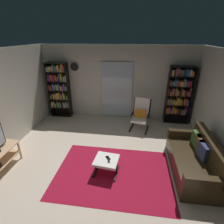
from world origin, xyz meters
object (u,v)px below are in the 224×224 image
object	(u,v)px
ottoman	(106,162)
wall_clock	(74,67)
bookshelf_near_tv	(59,88)
lounge_armchair	(141,113)
bookshelf_near_sofa	(179,94)
leather_sofa	(195,160)
tv_remote	(109,160)
cell_phone	(108,158)

from	to	relation	value
ottoman	wall_clock	size ratio (longest dim) A/B	1.96
bookshelf_near_tv	lounge_armchair	bearing A→B (deg)	-11.11
bookshelf_near_sofa	wall_clock	bearing A→B (deg)	177.87
bookshelf_near_tv	leather_sofa	xyz separation A→B (m)	(4.19, -2.45, -0.78)
leather_sofa	tv_remote	size ratio (longest dim) A/B	12.30
wall_clock	tv_remote	bearing A→B (deg)	-60.55
leather_sofa	ottoman	distance (m)	2.00
leather_sofa	bookshelf_near_tv	bearing A→B (deg)	149.67
bookshelf_near_sofa	tv_remote	distance (m)	3.52
cell_phone	wall_clock	distance (m)	3.64
lounge_armchair	ottoman	bearing A→B (deg)	-109.63
lounge_armchair	cell_phone	bearing A→B (deg)	-109.31
tv_remote	cell_phone	world-z (taller)	tv_remote
ottoman	lounge_armchair	bearing A→B (deg)	70.37
bookshelf_near_sofa	ottoman	distance (m)	3.55
bookshelf_near_tv	cell_phone	xyz separation A→B (m)	(2.25, -2.73, -0.71)
bookshelf_near_tv	tv_remote	distance (m)	3.69
bookshelf_near_tv	wall_clock	bearing A→B (deg)	15.48
leather_sofa	tv_remote	xyz separation A→B (m)	(-1.91, -0.36, 0.07)
leather_sofa	ottoman	world-z (taller)	leather_sofa
leather_sofa	wall_clock	bearing A→B (deg)	143.92
leather_sofa	lounge_armchair	xyz separation A→B (m)	(-1.20, 1.87, 0.22)
lounge_armchair	tv_remote	distance (m)	2.34
bookshelf_near_tv	wall_clock	size ratio (longest dim) A/B	6.98
bookshelf_near_tv	leather_sofa	size ratio (longest dim) A/B	1.14
bookshelf_near_tv	bookshelf_near_sofa	size ratio (longest dim) A/B	1.02
ottoman	bookshelf_near_sofa	bearing A→B (deg)	54.09
lounge_armchair	wall_clock	bearing A→B (deg)	162.53
bookshelf_near_sofa	ottoman	xyz separation A→B (m)	(-2.03, -2.81, -0.76)
bookshelf_near_tv	cell_phone	world-z (taller)	bookshelf_near_tv
leather_sofa	cell_phone	size ratio (longest dim) A/B	12.65
cell_phone	bookshelf_near_tv	bearing A→B (deg)	97.07
wall_clock	bookshelf_near_tv	bearing A→B (deg)	-164.52
leather_sofa	ottoman	size ratio (longest dim) A/B	3.11
ottoman	cell_phone	bearing A→B (deg)	56.82
bookshelf_near_tv	cell_phone	distance (m)	3.61
leather_sofa	wall_clock	size ratio (longest dim) A/B	6.11
lounge_armchair	cell_phone	distance (m)	2.28
bookshelf_near_sofa	tv_remote	world-z (taller)	bookshelf_near_sofa
ottoman	wall_clock	bearing A→B (deg)	118.79
bookshelf_near_tv	ottoman	bearing A→B (deg)	-51.41
bookshelf_near_tv	ottoman	distance (m)	3.64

